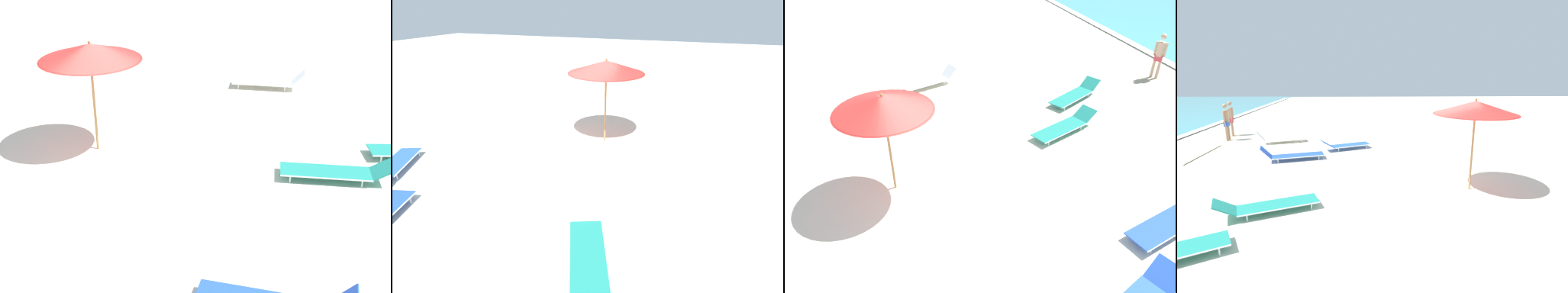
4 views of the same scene
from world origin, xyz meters
The scene contains 7 objects.
ground_plane centered at (0.00, 0.01, -0.08)m, with size 60.00×60.00×0.16m.
beach_umbrella centered at (-0.83, -1.18, 2.31)m, with size 2.26×2.26×2.57m.
sun_lounger_under_umbrella centered at (-2.17, 4.07, 0.20)m, with size 1.45×2.39×0.47m.
sun_lounger_beside_umbrella centered at (2.17, 4.51, 0.21)m, with size 1.19×2.35×0.59m.
sun_lounger_near_water_right centered at (-6.67, 0.64, 0.22)m, with size 1.32×2.23×0.58m.
sun_lounger_mid_beach_solo centered at (-4.13, 5.43, 0.20)m, with size 1.66×2.35×0.49m.
beachgoer_shoreline_child centered at (-5.08, 9.40, 1.00)m, with size 0.35×0.34×1.76m.
Camera 3 is at (6.86, -1.11, 6.07)m, focal length 35.00 mm.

